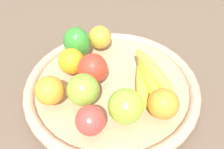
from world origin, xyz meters
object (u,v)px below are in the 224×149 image
banana_bunch (148,76)px  orange_1 (71,61)px  orange_0 (163,104)px  apple_1 (83,90)px  apple_3 (126,106)px  orange_2 (50,90)px  apple_0 (100,37)px  apple_4 (91,120)px  bell_pepper (77,42)px  apple_2 (93,69)px

banana_bunch → orange_1: 0.20m
orange_0 → apple_1: size_ratio=0.91×
apple_3 → orange_2: 0.18m
apple_3 → orange_1: 0.20m
orange_1 → apple_0: same height
orange_0 → apple_4: (0.15, 0.05, -0.00)m
banana_bunch → apple_3: apple_3 is taller
apple_0 → orange_0: 0.29m
apple_3 → bell_pepper: bearing=-56.6°
apple_2 → orange_2: apple_2 is taller
banana_bunch → apple_2: bearing=-4.8°
orange_0 → orange_2: bearing=-5.3°
orange_0 → apple_3: bearing=10.3°
apple_3 → orange_2: apple_3 is taller
apple_2 → bell_pepper: bearing=-60.4°
apple_2 → apple_0: size_ratio=1.11×
bell_pepper → orange_1: bell_pepper is taller
bell_pepper → orange_0: 0.30m
apple_2 → bell_pepper: 0.12m
apple_0 → apple_1: (0.02, 0.22, 0.00)m
banana_bunch → orange_0: size_ratio=2.74×
bell_pepper → apple_4: 0.26m
apple_3 → orange_2: (0.18, -0.04, -0.00)m
bell_pepper → orange_0: bearing=-15.7°
bell_pepper → apple_3: bearing=-30.5°
banana_bunch → bell_pepper: 0.23m
banana_bunch → orange_1: orange_1 is taller
apple_2 → apple_3: size_ratio=0.98×
bell_pepper → apple_0: size_ratio=1.30×
apple_2 → apple_0: 0.14m
apple_3 → apple_2: bearing=-53.6°
apple_1 → apple_3: bearing=156.8°
banana_bunch → apple_1: (0.15, 0.06, 0.01)m
apple_0 → apple_1: size_ratio=0.90×
apple_0 → banana_bunch: bearing=131.0°
apple_3 → apple_4: bearing=26.6°
orange_1 → apple_1: bearing=114.9°
apple_3 → apple_0: apple_3 is taller
apple_2 → bell_pepper: (0.06, -0.10, 0.01)m
orange_1 → orange_2: same height
orange_2 → apple_1: bearing=-177.8°
apple_4 → orange_0: bearing=-161.8°
apple_0 → orange_2: 0.24m
apple_3 → apple_4: (0.07, 0.04, -0.01)m
apple_3 → apple_0: bearing=-72.7°
apple_1 → apple_4: (-0.03, 0.08, -0.01)m
bell_pepper → apple_3: size_ratio=1.15×
orange_0 → apple_1: (0.18, -0.03, 0.00)m
apple_2 → bell_pepper: bell_pepper is taller
apple_2 → orange_0: apple_2 is taller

